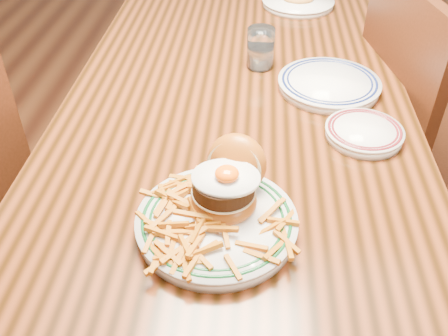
# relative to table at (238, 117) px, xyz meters

# --- Properties ---
(floor) EXTENTS (6.00, 6.00, 0.00)m
(floor) POSITION_rel_table_xyz_m (0.00, 0.00, -0.66)
(floor) COLOR black
(floor) RESTS_ON ground
(table) EXTENTS (0.85, 1.60, 0.75)m
(table) POSITION_rel_table_xyz_m (0.00, 0.00, 0.00)
(table) COLOR black
(table) RESTS_ON floor
(chair_right) EXTENTS (0.54, 0.54, 0.97)m
(chair_right) POSITION_rel_table_xyz_m (0.55, 0.15, -0.14)
(chair_right) COLOR #3B190C
(chair_right) RESTS_ON floor
(main_plate) EXTENTS (0.28, 0.30, 0.14)m
(main_plate) POSITION_rel_table_xyz_m (-0.01, -0.48, 0.13)
(main_plate) COLOR silver
(main_plate) RESTS_ON table
(side_plate) EXTENTS (0.17, 0.17, 0.03)m
(side_plate) POSITION_rel_table_xyz_m (0.29, -0.20, 0.10)
(side_plate) COLOR silver
(side_plate) RESTS_ON table
(rear_plate) EXTENTS (0.26, 0.26, 0.03)m
(rear_plate) POSITION_rel_table_xyz_m (0.23, 0.01, 0.10)
(rear_plate) COLOR silver
(rear_plate) RESTS_ON table
(water_glass) EXTENTS (0.07, 0.07, 0.11)m
(water_glass) POSITION_rel_table_xyz_m (0.05, 0.12, 0.14)
(water_glass) COLOR white
(water_glass) RESTS_ON table
(far_plate) EXTENTS (0.24, 0.24, 0.04)m
(far_plate) POSITION_rel_table_xyz_m (0.17, 0.57, 0.10)
(far_plate) COLOR silver
(far_plate) RESTS_ON table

